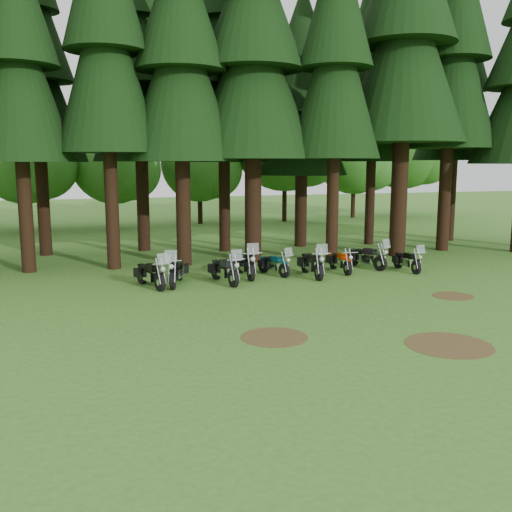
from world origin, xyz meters
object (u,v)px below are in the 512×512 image
object	(u,v)px
motorcycle_0	(151,275)
motorcycle_3	(246,265)
motorcycle_6	(340,262)
motorcycle_4	(274,265)
motorcycle_7	(367,258)
motorcycle_1	(176,272)
motorcycle_8	(407,261)
motorcycle_2	(225,271)
motorcycle_5	(312,265)

from	to	relation	value
motorcycle_0	motorcycle_3	distance (m)	3.99
motorcycle_3	motorcycle_6	xyz separation A→B (m)	(4.11, -0.24, -0.09)
motorcycle_4	motorcycle_6	distance (m)	2.90
motorcycle_4	motorcycle_7	bearing A→B (deg)	-16.30
motorcycle_1	motorcycle_6	size ratio (longest dim) A/B	1.14
motorcycle_0	motorcycle_7	world-z (taller)	motorcycle_0
motorcycle_0	motorcycle_7	distance (m)	9.54
motorcycle_0	motorcycle_4	xyz separation A→B (m)	(5.13, 0.80, -0.06)
motorcycle_0	motorcycle_4	bearing A→B (deg)	-8.49
motorcycle_4	motorcycle_8	world-z (taller)	motorcycle_8
motorcycle_4	motorcycle_7	world-z (taller)	motorcycle_7
motorcycle_6	motorcycle_8	xyz separation A→B (m)	(2.81, -0.68, -0.00)
motorcycle_0	motorcycle_8	xyz separation A→B (m)	(10.82, -0.14, -0.05)
motorcycle_1	motorcycle_3	bearing A→B (deg)	30.80
motorcycle_4	motorcycle_8	size ratio (longest dim) A/B	0.98
motorcycle_2	motorcycle_6	world-z (taller)	motorcycle_2
motorcycle_0	motorcycle_5	world-z (taller)	motorcycle_5
motorcycle_3	motorcycle_8	distance (m)	6.97
motorcycle_1	motorcycle_4	xyz separation A→B (m)	(4.14, 0.61, -0.08)
motorcycle_3	motorcycle_7	xyz separation A→B (m)	(5.58, 0.19, -0.04)
motorcycle_0	motorcycle_4	distance (m)	5.19
motorcycle_5	motorcycle_3	bearing A→B (deg)	167.29
motorcycle_4	motorcycle_7	size ratio (longest dim) A/B	0.90
motorcycle_0	motorcycle_6	world-z (taller)	motorcycle_0
motorcycle_5	motorcycle_7	distance (m)	3.15
motorcycle_3	motorcycle_8	xyz separation A→B (m)	(6.91, -0.92, -0.09)
motorcycle_1	motorcycle_6	bearing A→B (deg)	22.21
motorcycle_4	motorcycle_3	bearing A→B (deg)	162.29
motorcycle_0	motorcycle_6	xyz separation A→B (m)	(8.01, 0.54, -0.05)
motorcycle_1	motorcycle_8	distance (m)	9.84
motorcycle_3	motorcycle_7	bearing A→B (deg)	4.55
motorcycle_7	motorcycle_8	size ratio (longest dim) A/B	1.09
motorcycle_3	motorcycle_8	size ratio (longest dim) A/B	1.23
motorcycle_0	motorcycle_3	xyz separation A→B (m)	(3.91, 0.78, 0.04)
motorcycle_0	motorcycle_1	bearing A→B (deg)	-6.44
motorcycle_3	motorcycle_1	bearing A→B (deg)	-165.98
motorcycle_8	motorcycle_2	bearing A→B (deg)	179.85
motorcycle_0	motorcycle_8	world-z (taller)	motorcycle_0
motorcycle_7	motorcycle_8	distance (m)	1.73
motorcycle_2	motorcycle_7	bearing A→B (deg)	-0.74
motorcycle_5	motorcycle_7	bearing A→B (deg)	21.44
motorcycle_2	motorcycle_8	distance (m)	8.03
motorcycle_4	motorcycle_6	world-z (taller)	motorcycle_4
motorcycle_2	motorcycle_5	xyz separation A→B (m)	(3.70, 0.14, 0.01)
motorcycle_0	motorcycle_7	xyz separation A→B (m)	(9.49, 0.97, -0.00)
motorcycle_2	motorcycle_5	size ratio (longest dim) A/B	0.97
motorcycle_7	motorcycle_8	bearing A→B (deg)	-60.46
motorcycle_1	motorcycle_8	bearing A→B (deg)	17.46
motorcycle_0	motorcycle_4	size ratio (longest dim) A/B	1.14
motorcycle_2	motorcycle_8	bearing A→B (deg)	-10.13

